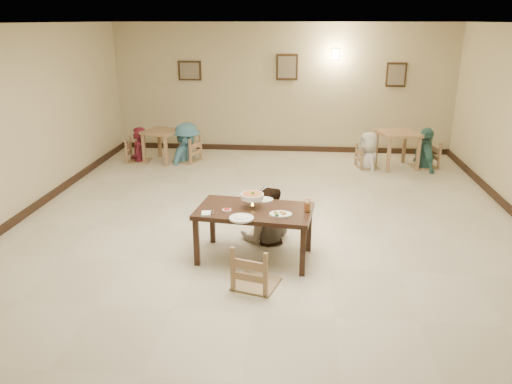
# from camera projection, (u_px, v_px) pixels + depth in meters

# --- Properties ---
(floor) EXTENTS (10.00, 10.00, 0.00)m
(floor) POSITION_uv_depth(u_px,v_px,m) (267.00, 232.00, 7.56)
(floor) COLOR beige
(floor) RESTS_ON ground
(ceiling) EXTENTS (10.00, 10.00, 0.00)m
(ceiling) POSITION_uv_depth(u_px,v_px,m) (269.00, 23.00, 6.58)
(ceiling) COLOR silver
(ceiling) RESTS_ON wall_back
(wall_back) EXTENTS (10.00, 0.00, 10.00)m
(wall_back) POSITION_uv_depth(u_px,v_px,m) (282.00, 89.00, 11.77)
(wall_back) COLOR #CAB990
(wall_back) RESTS_ON floor
(wall_front) EXTENTS (10.00, 0.00, 10.00)m
(wall_front) POSITION_uv_depth(u_px,v_px,m) (195.00, 365.00, 2.36)
(wall_front) COLOR #CAB990
(wall_front) RESTS_ON floor
(wall_left) EXTENTS (0.00, 10.00, 10.00)m
(wall_left) POSITION_uv_depth(u_px,v_px,m) (0.00, 129.00, 7.41)
(wall_left) COLOR #CAB990
(wall_left) RESTS_ON floor
(baseboard_back) EXTENTS (8.00, 0.06, 0.12)m
(baseboard_back) POSITION_uv_depth(u_px,v_px,m) (281.00, 148.00, 12.21)
(baseboard_back) COLOR black
(baseboard_back) RESTS_ON floor
(baseboard_left) EXTENTS (0.06, 10.00, 0.12)m
(baseboard_left) POSITION_uv_depth(u_px,v_px,m) (17.00, 219.00, 7.88)
(baseboard_left) COLOR black
(baseboard_left) RESTS_ON floor
(picture_a) EXTENTS (0.55, 0.04, 0.45)m
(picture_a) POSITION_uv_depth(u_px,v_px,m) (190.00, 71.00, 11.79)
(picture_a) COLOR #312012
(picture_a) RESTS_ON wall_back
(picture_b) EXTENTS (0.50, 0.04, 0.60)m
(picture_b) POSITION_uv_depth(u_px,v_px,m) (287.00, 67.00, 11.56)
(picture_b) COLOR #312012
(picture_b) RESTS_ON wall_back
(picture_c) EXTENTS (0.45, 0.04, 0.55)m
(picture_c) POSITION_uv_depth(u_px,v_px,m) (396.00, 75.00, 11.39)
(picture_c) COLOR #312012
(picture_c) RESTS_ON wall_back
(wall_sconce) EXTENTS (0.16, 0.05, 0.22)m
(wall_sconce) POSITION_uv_depth(u_px,v_px,m) (335.00, 54.00, 11.37)
(wall_sconce) COLOR #FFD88C
(wall_sconce) RESTS_ON wall_back
(main_table) EXTENTS (1.59, 1.01, 0.70)m
(main_table) POSITION_uv_depth(u_px,v_px,m) (254.00, 215.00, 6.54)
(main_table) COLOR #311C13
(main_table) RESTS_ON floor
(chair_far) EXTENTS (0.46, 0.46, 0.98)m
(chair_far) POSITION_uv_depth(u_px,v_px,m) (264.00, 206.00, 7.24)
(chair_far) COLOR #A2865D
(chair_far) RESTS_ON floor
(chair_near) EXTENTS (0.50, 0.50, 1.06)m
(chair_near) POSITION_uv_depth(u_px,v_px,m) (256.00, 245.00, 5.88)
(chair_near) COLOR #A2865D
(chair_near) RESTS_ON floor
(main_diner) EXTENTS (0.81, 0.65, 1.61)m
(main_diner) POSITION_uv_depth(u_px,v_px,m) (267.00, 187.00, 7.04)
(main_diner) COLOR gray
(main_diner) RESTS_ON floor
(curry_warmer) EXTENTS (0.34, 0.30, 0.27)m
(curry_warmer) POSITION_uv_depth(u_px,v_px,m) (252.00, 196.00, 6.51)
(curry_warmer) COLOR silver
(curry_warmer) RESTS_ON main_table
(rice_plate_far) EXTENTS (0.30, 0.30, 0.07)m
(rice_plate_far) POSITION_uv_depth(u_px,v_px,m) (262.00, 199.00, 6.82)
(rice_plate_far) COLOR white
(rice_plate_far) RESTS_ON main_table
(rice_plate_near) EXTENTS (0.31, 0.31, 0.07)m
(rice_plate_near) POSITION_uv_depth(u_px,v_px,m) (241.00, 218.00, 6.18)
(rice_plate_near) COLOR white
(rice_plate_near) RESTS_ON main_table
(fried_plate) EXTENTS (0.29, 0.29, 0.06)m
(fried_plate) POSITION_uv_depth(u_px,v_px,m) (280.00, 214.00, 6.30)
(fried_plate) COLOR white
(fried_plate) RESTS_ON main_table
(chili_dish) EXTENTS (0.12, 0.12, 0.02)m
(chili_dish) POSITION_uv_depth(u_px,v_px,m) (227.00, 210.00, 6.46)
(chili_dish) COLOR white
(chili_dish) RESTS_ON main_table
(napkin_cutlery) EXTENTS (0.15, 0.24, 0.03)m
(napkin_cutlery) POSITION_uv_depth(u_px,v_px,m) (206.00, 214.00, 6.33)
(napkin_cutlery) COLOR white
(napkin_cutlery) RESTS_ON main_table
(drink_glass) EXTENTS (0.08, 0.08, 0.16)m
(drink_glass) POSITION_uv_depth(u_px,v_px,m) (307.00, 206.00, 6.41)
(drink_glass) COLOR white
(drink_glass) RESTS_ON main_table
(bg_table_left) EXTENTS (0.92, 0.92, 0.71)m
(bg_table_left) POSITION_uv_depth(u_px,v_px,m) (162.00, 136.00, 11.14)
(bg_table_left) COLOR #9E7955
(bg_table_left) RESTS_ON floor
(bg_table_right) EXTENTS (0.95, 0.95, 0.78)m
(bg_table_right) POSITION_uv_depth(u_px,v_px,m) (398.00, 138.00, 10.66)
(bg_table_right) COLOR #9E7955
(bg_table_right) RESTS_ON floor
(bg_chair_ll) EXTENTS (0.48, 0.48, 1.03)m
(bg_chair_ll) POSITION_uv_depth(u_px,v_px,m) (138.00, 139.00, 11.13)
(bg_chair_ll) COLOR #A2865D
(bg_chair_ll) RESTS_ON floor
(bg_chair_lr) EXTENTS (0.51, 0.51, 1.08)m
(bg_chair_lr) POSITION_uv_depth(u_px,v_px,m) (186.00, 138.00, 11.15)
(bg_chair_lr) COLOR #A2865D
(bg_chair_lr) RESTS_ON floor
(bg_chair_rl) EXTENTS (0.44, 0.44, 0.94)m
(bg_chair_rl) POSITION_uv_depth(u_px,v_px,m) (369.00, 146.00, 10.72)
(bg_chair_rl) COLOR #A2865D
(bg_chair_rl) RESTS_ON floor
(bg_chair_rr) EXTENTS (0.50, 0.50, 1.07)m
(bg_chair_rr) POSITION_uv_depth(u_px,v_px,m) (426.00, 143.00, 10.69)
(bg_chair_rr) COLOR #A2865D
(bg_chair_rr) RESTS_ON floor
(bg_diner_a) EXTENTS (0.45, 0.62, 1.57)m
(bg_diner_a) POSITION_uv_depth(u_px,v_px,m) (137.00, 127.00, 11.04)
(bg_diner_a) COLOR #531320
(bg_diner_a) RESTS_ON floor
(bg_diner_b) EXTENTS (0.96, 1.28, 1.76)m
(bg_diner_b) POSITION_uv_depth(u_px,v_px,m) (185.00, 123.00, 11.04)
(bg_diner_b) COLOR teal
(bg_diner_b) RESTS_ON floor
(bg_diner_c) EXTENTS (0.69, 0.87, 1.55)m
(bg_diner_c) POSITION_uv_depth(u_px,v_px,m) (370.00, 132.00, 10.62)
(bg_diner_c) COLOR silver
(bg_diner_c) RESTS_ON floor
(bg_diner_d) EXTENTS (0.57, 1.07, 1.75)m
(bg_diner_d) POSITION_uv_depth(u_px,v_px,m) (428.00, 128.00, 10.58)
(bg_diner_d) COLOR #427F77
(bg_diner_d) RESTS_ON floor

